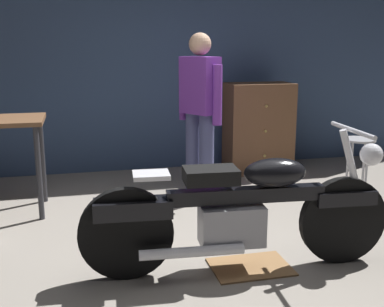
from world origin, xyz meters
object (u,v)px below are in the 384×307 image
at_px(motorcycle, 241,209).
at_px(shop_stool, 358,152).
at_px(person_standing, 200,109).
at_px(wooden_dresser, 258,128).

distance_m(motorcycle, shop_stool, 2.04).
xyz_separation_m(motorcycle, person_standing, (0.13, 1.66, 0.48)).
height_order(shop_stool, wooden_dresser, wooden_dresser).
distance_m(person_standing, shop_stool, 1.65).
height_order(motorcycle, shop_stool, motorcycle).
bearing_deg(person_standing, motorcycle, 145.26).
bearing_deg(wooden_dresser, motorcycle, -113.71).
bearing_deg(shop_stool, wooden_dresser, 113.13).
relative_size(shop_stool, wooden_dresser, 0.58).
bearing_deg(motorcycle, wooden_dresser, 70.58).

